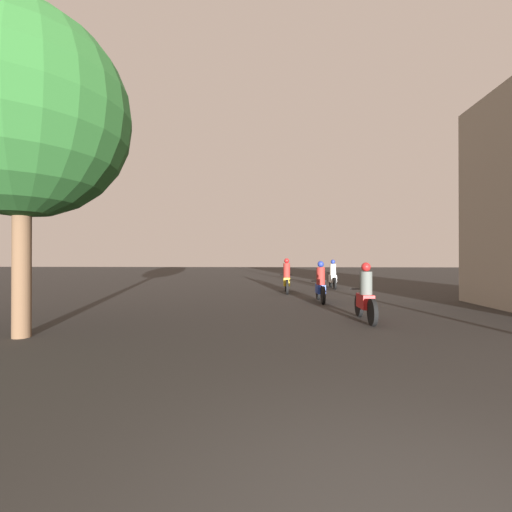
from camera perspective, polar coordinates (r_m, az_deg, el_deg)
motorcycle_red at (r=9.61m, az=17.77°, el=-6.58°), size 0.60×2.01×1.56m
motorcycle_blue at (r=13.30m, az=10.70°, el=-4.85°), size 0.60×2.04×1.56m
motorcycle_yellow at (r=16.55m, az=5.12°, el=-3.86°), size 0.60×2.17×1.66m
motorcycle_white at (r=19.35m, az=12.67°, el=-3.42°), size 0.60×1.96×1.58m
street_tree at (r=9.27m, az=-34.41°, el=18.93°), size 4.41×4.41×6.95m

